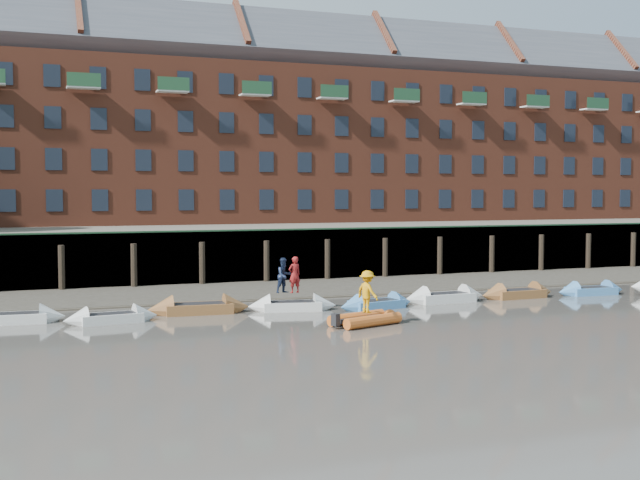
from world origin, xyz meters
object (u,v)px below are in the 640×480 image
person_rib_crew (367,292)px  rowboat_7 (591,291)px  rowboat_1 (111,318)px  rowboat_0 (13,318)px  rowboat_5 (445,297)px  person_rower_a (294,275)px  rowboat_6 (518,294)px  rowboat_4 (377,304)px  rowboat_2 (199,308)px  rib_tender (367,319)px  rowboat_3 (292,306)px  person_rower_b (284,275)px

person_rib_crew → rowboat_7: bearing=-91.1°
rowboat_1 → rowboat_7: rowboat_7 is taller
person_rib_crew → rowboat_0: bearing=49.4°
rowboat_5 → person_rower_a: 8.15m
person_rib_crew → rowboat_6: bearing=-83.4°
person_rib_crew → rowboat_5: bearing=-70.8°
rowboat_0 → rowboat_5: (20.48, -0.56, 0.02)m
rowboat_4 → person_rower_a: size_ratio=2.44×
rowboat_2 → rib_tender: rowboat_2 is taller
rowboat_4 → rib_tender: (-2.26, -4.08, 0.03)m
rowboat_1 → rowboat_2: bearing=10.4°
rib_tender → rowboat_3: bearing=90.2°
rowboat_2 → rowboat_4: size_ratio=1.14×
rowboat_3 → rowboat_7: size_ratio=1.05×
rowboat_0 → rowboat_2: (7.97, -0.05, 0.02)m
person_rower_b → rowboat_7: bearing=-19.4°
rowboat_6 → person_rib_crew: size_ratio=2.52×
rowboat_7 → person_rower_b: bearing=-179.3°
rowboat_6 → person_rower_b: size_ratio=2.69×
rowboat_5 → rowboat_7: rowboat_5 is taller
rowboat_7 → person_rower_a: 17.02m
rowboat_4 → rowboat_5: (4.17, 0.87, 0.03)m
rowboat_4 → rowboat_7: rowboat_7 is taller
rib_tender → person_rower_b: (-2.08, 5.07, 1.42)m
rowboat_7 → rowboat_4: bearing=-175.3°
person_rower_b → rowboat_2: bearing=155.9°
rowboat_3 → person_rower_a: (0.15, 0.06, 1.47)m
rowboat_7 → person_rib_crew: bearing=-160.8°
rowboat_7 → rib_tender: 16.10m
rowboat_1 → rib_tender: 10.96m
rowboat_3 → rib_tender: size_ratio=1.33×
rowboat_5 → person_rib_crew: size_ratio=2.61×
rowboat_4 → person_rib_crew: bearing=-129.3°
rowboat_1 → rowboat_2: size_ratio=0.86×
rowboat_2 → rowboat_3: 4.37m
rowboat_4 → person_rower_b: (-4.33, 0.99, 1.45)m
rib_tender → person_rib_crew: bearing=-129.3°
rowboat_4 → rowboat_6: bearing=-4.0°
rowboat_0 → person_rower_b: size_ratio=2.59×
rowboat_0 → person_rower_a: (12.46, -0.54, 1.47)m
person_rower_b → rib_tender: bearing=-86.3°
rowboat_0 → rowboat_2: 7.97m
rowboat_3 → rowboat_7: 17.11m
rowboat_0 → rowboat_2: size_ratio=0.90×
rowboat_3 → rowboat_4: 4.08m
rowboat_0 → person_rower_a: size_ratio=2.51×
rowboat_5 → person_rower_a: (-8.02, 0.02, 1.45)m
rowboat_6 → person_rower_b: (-12.92, 0.01, 1.43)m
rowboat_1 → rowboat_6: size_ratio=0.92×
rowboat_3 → person_rower_b: (-0.33, 0.17, 1.44)m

